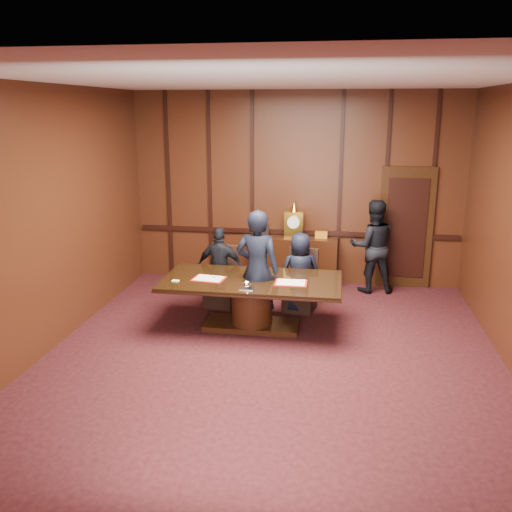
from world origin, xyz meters
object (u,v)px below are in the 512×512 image
Objects in this scene: sideboard at (293,259)px; signatory_right at (300,273)px; witness_left at (257,270)px; signatory_left at (220,268)px; witness_right at (373,246)px; conference_table at (252,295)px.

signatory_right is at bearing -80.52° from sideboard.
sideboard is at bearing -90.45° from witness_left.
witness_left reaches higher than signatory_left.
witness_left reaches higher than sideboard.
signatory_left is 0.75× the size of witness_left.
witness_right reaches higher than sideboard.
signatory_right is 1.70m from witness_right.
sideboard is 1.39m from signatory_right.
signatory_left is at bearing 129.09° from conference_table.
witness_right is (1.41, -0.16, 0.34)m from sideboard.
sideboard is 0.61× the size of conference_table.
signatory_left is 1.30m from signatory_right.
signatory_right is (1.30, 0.00, -0.02)m from signatory_left.
signatory_left is (-0.65, 0.80, 0.16)m from conference_table.
witness_right is at bearing -6.45° from sideboard.
witness_left is 1.08× the size of witness_right.
sideboard is at bearing -125.89° from signatory_left.
witness_right is (1.19, 1.20, 0.18)m from signatory_right.
witness_left is at bearing 40.24° from witness_right.
conference_table is at bearing 131.48° from signatory_left.
signatory_left is 0.81× the size of witness_right.
conference_table is 1.47× the size of witness_left.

